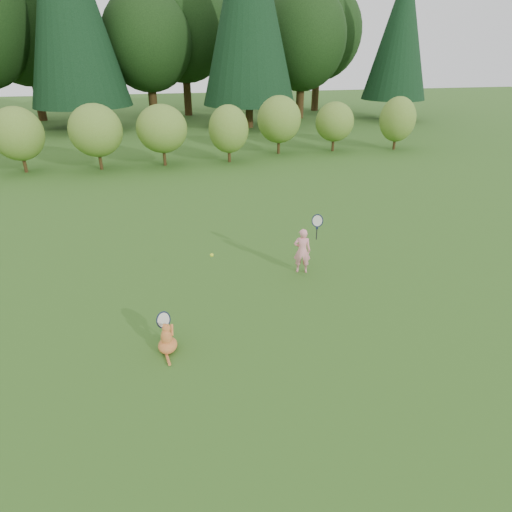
{
  "coord_description": "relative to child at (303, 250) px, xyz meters",
  "views": [
    {
      "loc": [
        -1.69,
        -7.34,
        4.71
      ],
      "look_at": [
        0.2,
        0.8,
        0.7
      ],
      "focal_mm": 30.0,
      "sensor_mm": 36.0,
      "label": 1
    }
  ],
  "objects": [
    {
      "name": "tennis_ball",
      "position": [
        -2.16,
        -0.47,
        0.32
      ],
      "size": [
        0.08,
        0.08,
        0.08
      ],
      "color": "yellow",
      "rests_on": "ground"
    },
    {
      "name": "woodland_backdrop",
      "position": [
        -1.39,
        21.86,
        6.93
      ],
      "size": [
        48.0,
        10.0,
        15.0
      ],
      "primitive_type": null,
      "color": "black",
      "rests_on": "ground"
    },
    {
      "name": "cat",
      "position": [
        -3.21,
        -2.28,
        -0.29
      ],
      "size": [
        0.51,
        0.78,
        0.76
      ],
      "rotation": [
        0.0,
        0.0,
        -0.3
      ],
      "color": "#C34F25",
      "rests_on": "ground"
    },
    {
      "name": "shrub_row",
      "position": [
        -1.39,
        11.86,
        0.83
      ],
      "size": [
        28.0,
        3.0,
        2.8
      ],
      "primitive_type": null,
      "color": "#597524",
      "rests_on": "ground"
    },
    {
      "name": "child",
      "position": [
        0.0,
        0.0,
        0.0
      ],
      "size": [
        0.63,
        0.4,
        1.63
      ],
      "rotation": [
        0.0,
        0.0,
        2.83
      ],
      "color": "pink",
      "rests_on": "ground"
    },
    {
      "name": "ground",
      "position": [
        -1.39,
        -1.14,
        -0.57
      ],
      "size": [
        100.0,
        100.0,
        0.0
      ],
      "primitive_type": "plane",
      "color": "#304E16",
      "rests_on": "ground"
    }
  ]
}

